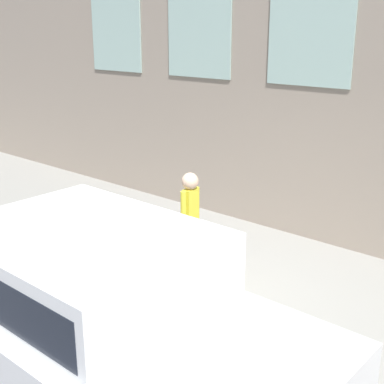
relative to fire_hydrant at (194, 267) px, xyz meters
name	(u,v)px	position (x,y,z in m)	size (l,w,h in m)	color
ground_plane	(161,322)	(-0.47, 0.09, -0.55)	(80.00, 80.00, 0.00)	#47474C
sidewalk	(240,272)	(1.04, 0.09, -0.47)	(3.02, 60.00, 0.15)	#9E9B93
fire_hydrant	(194,267)	(0.00, 0.00, 0.00)	(0.33, 0.44, 0.77)	gray
person	(190,213)	(0.52, 0.52, 0.41)	(0.32, 0.21, 1.34)	#998466
parked_car_white_near	(87,300)	(-1.68, -0.17, 0.33)	(1.98, 4.65, 1.56)	black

